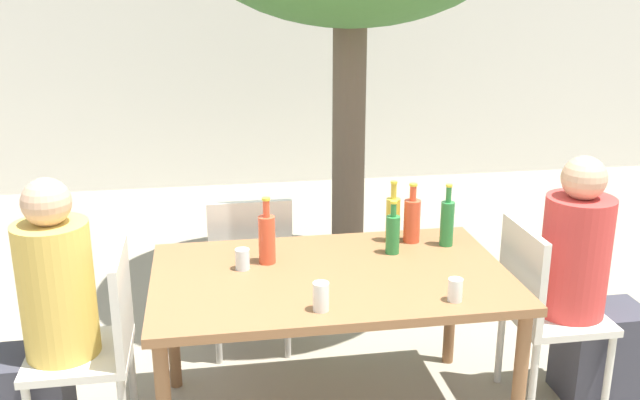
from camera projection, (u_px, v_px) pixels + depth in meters
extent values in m
cube|color=silver|center=(255.00, 44.00, 6.90)|extent=(10.00, 0.08, 2.80)
cylinder|color=brown|center=(348.00, 162.00, 4.48)|extent=(0.21, 0.21, 1.84)
cube|color=brown|center=(331.00, 277.00, 3.20)|extent=(1.59, 0.98, 0.04)
cylinder|color=brown|center=(519.00, 389.00, 3.03)|extent=(0.06, 0.06, 0.73)
cylinder|color=brown|center=(172.00, 322.00, 3.60)|extent=(0.06, 0.06, 0.73)
cylinder|color=brown|center=(451.00, 301.00, 3.83)|extent=(0.06, 0.06, 0.73)
cube|color=beige|center=(79.00, 355.00, 3.11)|extent=(0.44, 0.44, 0.04)
cube|color=beige|center=(122.00, 301.00, 3.07)|extent=(0.04, 0.44, 0.45)
cylinder|color=beige|center=(49.00, 383.00, 3.33)|extent=(0.04, 0.04, 0.44)
cylinder|color=beige|center=(132.00, 376.00, 3.39)|extent=(0.04, 0.04, 0.44)
cube|color=beige|center=(557.00, 316.00, 3.46)|extent=(0.44, 0.44, 0.04)
cube|color=beige|center=(522.00, 273.00, 3.36)|extent=(0.04, 0.44, 0.45)
cylinder|color=beige|center=(608.00, 377.00, 3.38)|extent=(0.04, 0.04, 0.44)
cylinder|color=beige|center=(569.00, 338.00, 3.74)|extent=(0.04, 0.04, 0.44)
cylinder|color=beige|center=(533.00, 384.00, 3.32)|extent=(0.04, 0.04, 0.44)
cylinder|color=beige|center=(500.00, 344.00, 3.68)|extent=(0.04, 0.04, 0.44)
cube|color=beige|center=(249.00, 270.00, 4.00)|extent=(0.44, 0.44, 0.04)
cube|color=beige|center=(250.00, 242.00, 3.74)|extent=(0.44, 0.04, 0.45)
cylinder|color=beige|center=(280.00, 292.00, 4.28)|extent=(0.04, 0.04, 0.44)
cylinder|color=beige|center=(216.00, 297.00, 4.22)|extent=(0.04, 0.04, 0.44)
cylinder|color=beige|center=(287.00, 321.00, 3.92)|extent=(0.04, 0.04, 0.44)
cylinder|color=beige|center=(218.00, 327.00, 3.86)|extent=(0.04, 0.04, 0.44)
cylinder|color=gold|center=(57.00, 290.00, 3.01)|extent=(0.31, 0.31, 0.59)
sphere|color=tan|center=(46.00, 202.00, 2.89)|extent=(0.20, 0.20, 0.20)
cube|color=#383842|center=(601.00, 352.00, 3.57)|extent=(0.40, 0.29, 0.48)
cylinder|color=#C63833|center=(575.00, 256.00, 3.38)|extent=(0.32, 0.32, 0.58)
sphere|color=tan|center=(584.00, 178.00, 3.26)|extent=(0.21, 0.21, 0.21)
cylinder|color=gold|center=(393.00, 220.00, 3.54)|extent=(0.07, 0.07, 0.22)
cylinder|color=gold|center=(394.00, 191.00, 3.50)|extent=(0.03, 0.03, 0.08)
cylinder|color=gold|center=(394.00, 182.00, 3.48)|extent=(0.03, 0.03, 0.01)
cylinder|color=#287A38|center=(393.00, 235.00, 3.39)|extent=(0.07, 0.07, 0.19)
cylinder|color=#287A38|center=(394.00, 210.00, 3.36)|extent=(0.03, 0.03, 0.06)
cylinder|color=gold|center=(394.00, 202.00, 3.35)|extent=(0.03, 0.03, 0.01)
cylinder|color=#DB4C2D|center=(412.00, 221.00, 3.54)|extent=(0.08, 0.08, 0.22)
cylinder|color=#DB4C2D|center=(413.00, 193.00, 3.49)|extent=(0.03, 0.03, 0.08)
cylinder|color=gold|center=(413.00, 185.00, 3.48)|extent=(0.04, 0.04, 0.01)
cylinder|color=#DB4C2D|center=(267.00, 240.00, 3.28)|extent=(0.08, 0.08, 0.23)
cylinder|color=#DB4C2D|center=(266.00, 208.00, 3.23)|extent=(0.03, 0.03, 0.08)
cylinder|color=gold|center=(266.00, 199.00, 3.22)|extent=(0.04, 0.04, 0.01)
cylinder|color=#287A38|center=(447.00, 224.00, 3.49)|extent=(0.07, 0.07, 0.22)
cylinder|color=#287A38|center=(449.00, 194.00, 3.44)|extent=(0.03, 0.03, 0.08)
cylinder|color=gold|center=(449.00, 186.00, 3.43)|extent=(0.03, 0.03, 0.01)
cylinder|color=silver|center=(321.00, 297.00, 2.82)|extent=(0.07, 0.07, 0.12)
cylinder|color=silver|center=(242.00, 259.00, 3.22)|extent=(0.07, 0.07, 0.10)
cylinder|color=silver|center=(455.00, 290.00, 2.91)|extent=(0.06, 0.06, 0.10)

